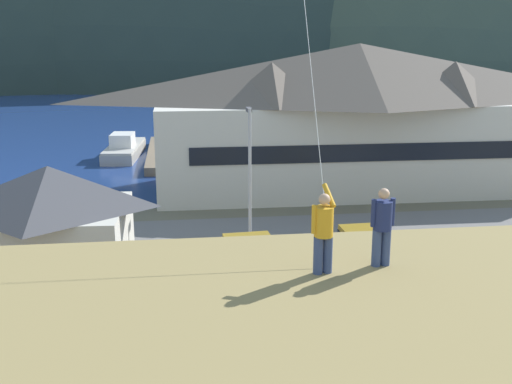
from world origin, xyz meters
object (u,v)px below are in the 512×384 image
Objects in this scene: harbor_lodge at (357,114)px; wharf_dock at (167,154)px; moored_boat_wharfside at (124,149)px; parked_car_lone_by_shed at (344,317)px; parked_car_front_row_end at (246,256)px; person_companion at (382,225)px; parking_light_pole at (250,167)px; person_kite_flyer at (323,230)px; parked_car_mid_row_center at (362,246)px; parked_car_front_row_silver at (185,302)px; storage_shed_near_lot at (52,226)px.

harbor_lodge is 18.65m from wharf_dock.
moored_boat_wharfside is at bearing 167.02° from wharf_dock.
parked_car_lone_by_shed is (10.32, -34.77, 0.34)m from moored_boat_wharfside.
wharf_dock is at bearing 98.06° from parked_car_front_row_end.
parking_light_pole is at bearing 92.54° from person_companion.
person_kite_flyer is at bearing -89.50° from parked_car_front_row_end.
moored_boat_wharfside is at bearing 100.33° from person_kite_flyer.
moored_boat_wharfside is 43.30m from person_companion.
person_companion is at bearing 11.09° from person_kite_flyer.
parked_car_mid_row_center is at bearing -38.52° from parking_light_pole.
parked_car_front_row_silver is at bearing -121.53° from harbor_lodge.
wharf_dock is at bearing 95.54° from person_kite_flyer.
moored_boat_wharfside is at bearing 106.53° from parked_car_lone_by_shed.
parked_car_front_row_silver is (5.45, -4.45, -1.74)m from storage_shed_near_lot.
harbor_lodge is 23.42m from parked_car_front_row_silver.
parked_car_front_row_silver is at bearing -88.00° from wharf_dock.
person_kite_flyer reaches higher than wharf_dock.
person_kite_flyer is at bearing -58.92° from storage_shed_near_lot.
harbor_lodge reaches higher than person_companion.
storage_shed_near_lot is 28.41m from moored_boat_wharfside.
parked_car_mid_row_center is at bearing -64.73° from moored_boat_wharfside.
moored_boat_wharfside is at bearing 115.27° from parked_car_mid_row_center.
storage_shed_near_lot is 13.85m from parked_car_mid_row_center.
person_companion is at bearing -87.46° from parking_light_pole.
parked_car_lone_by_shed is at bearing -79.25° from parking_light_pole.
parked_car_mid_row_center is (5.50, 0.63, 0.00)m from parked_car_front_row_end.
person_kite_flyer is (8.35, -13.85, 4.01)m from storage_shed_near_lot.
person_kite_flyer is at bearing -168.91° from person_companion.
storage_shed_near_lot is 8.41m from parked_car_front_row_end.
parked_car_front_row_end is at bearing -81.94° from wharf_dock.
person_kite_flyer is (-2.63, -7.40, 5.74)m from parked_car_lone_by_shed.
parking_light_pole reaches higher than storage_shed_near_lot.
person_kite_flyer is (7.69, -42.18, 6.09)m from moored_boat_wharfside.
moored_boat_wharfside is 33.12m from parked_car_front_row_silver.
parked_car_front_row_end is at bearing -173.42° from parked_car_mid_row_center.
parking_light_pole is (-4.82, 3.83, 3.06)m from parked_car_mid_row_center.
storage_shed_near_lot is 0.83× the size of moored_boat_wharfside.
person_kite_flyer is at bearing -109.56° from parked_car_lone_by_shed.
harbor_lodge reaches higher than storage_shed_near_lot.
parked_car_front_row_silver is (4.79, -32.77, 0.34)m from moored_boat_wharfside.
person_companion is (5.37, -41.07, 6.44)m from wharf_dock.
moored_boat_wharfside is at bearing 109.07° from parking_light_pole.
storage_shed_near_lot is at bearing 149.58° from parked_car_lone_by_shed.
harbor_lodge is at bearing -43.00° from wharf_dock.
wharf_dock is 7.56× the size of person_kite_flyer.
harbor_lodge reaches higher than parked_car_front_row_end.
person_kite_flyer is at bearing -72.87° from parked_car_front_row_silver.
parked_car_mid_row_center is at bearing 74.26° from person_companion.
moored_boat_wharfside is (0.67, 28.33, -2.08)m from storage_shed_near_lot.
parking_light_pole is at bearing -128.76° from harbor_lodge.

